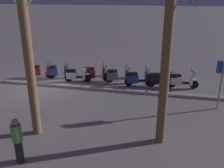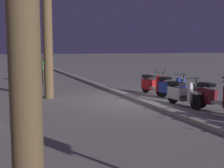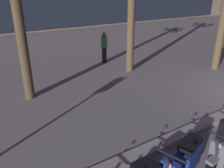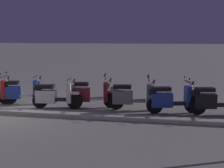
{
  "view_description": "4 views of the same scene",
  "coord_description": "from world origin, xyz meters",
  "px_view_note": "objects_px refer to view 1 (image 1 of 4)",
  "views": [
    {
      "loc": [
        -7.12,
        13.07,
        5.39
      ],
      "look_at": [
        -4.83,
        2.41,
        1.33
      ],
      "focal_mm": 39.57,
      "sensor_mm": 36.0,
      "label": 1
    },
    {
      "loc": [
        -10.47,
        4.95,
        2.0
      ],
      "look_at": [
        -2.72,
        1.96,
        1.01
      ],
      "focal_mm": 47.81,
      "sensor_mm": 36.0,
      "label": 2
    },
    {
      "loc": [
        -8.79,
        -3.39,
        3.74
      ],
      "look_at": [
        -5.31,
        2.02,
        1.04
      ],
      "focal_mm": 36.55,
      "sensor_mm": 36.0,
      "label": 3
    },
    {
      "loc": [
        -5.84,
        9.12,
        2.45
      ],
      "look_at": [
        -4.23,
        1.29,
        1.26
      ],
      "focal_mm": 51.62,
      "sensor_mm": 36.0,
      "label": 4
    }
  ],
  "objects_px": {
    "palm_tree_by_mall_entrance": "(23,16)",
    "scooter_white_last_in_row": "(181,81)",
    "scooter_maroon_second_in_line": "(94,74)",
    "scooter_red_mid_centre": "(40,71)",
    "pedestrian_by_palm_tree": "(18,140)",
    "scooter_white_lead_nearest": "(76,75)",
    "palm_tree_near_sign": "(169,22)",
    "scooter_black_far_back": "(159,80)",
    "scooter_blue_gap_after_mid": "(57,71)",
    "crossing_sign": "(222,80)",
    "scooter_grey_mid_front": "(117,76)",
    "scooter_blue_mid_rear": "(137,79)"
  },
  "relations": [
    {
      "from": "scooter_maroon_second_in_line",
      "to": "crossing_sign",
      "type": "height_order",
      "value": "crossing_sign"
    },
    {
      "from": "scooter_black_far_back",
      "to": "scooter_maroon_second_in_line",
      "type": "bearing_deg",
      "value": -3.47
    },
    {
      "from": "scooter_maroon_second_in_line",
      "to": "scooter_white_last_in_row",
      "type": "bearing_deg",
      "value": 178.98
    },
    {
      "from": "scooter_maroon_second_in_line",
      "to": "palm_tree_by_mall_entrance",
      "type": "distance_m",
      "value": 7.78
    },
    {
      "from": "scooter_blue_gap_after_mid",
      "to": "pedestrian_by_palm_tree",
      "type": "distance_m",
      "value": 8.76
    },
    {
      "from": "scooter_white_last_in_row",
      "to": "scooter_blue_gap_after_mid",
      "type": "xyz_separation_m",
      "value": [
        8.0,
        -0.11,
        0.01
      ]
    },
    {
      "from": "pedestrian_by_palm_tree",
      "to": "scooter_black_far_back",
      "type": "bearing_deg",
      "value": -117.96
    },
    {
      "from": "scooter_blue_gap_after_mid",
      "to": "scooter_maroon_second_in_line",
      "type": "bearing_deg",
      "value": 179.71
    },
    {
      "from": "scooter_maroon_second_in_line",
      "to": "palm_tree_by_mall_entrance",
      "type": "bearing_deg",
      "value": 85.12
    },
    {
      "from": "palm_tree_near_sign",
      "to": "pedestrian_by_palm_tree",
      "type": "height_order",
      "value": "palm_tree_near_sign"
    },
    {
      "from": "scooter_blue_mid_rear",
      "to": "scooter_red_mid_centre",
      "type": "height_order",
      "value": "same"
    },
    {
      "from": "scooter_maroon_second_in_line",
      "to": "palm_tree_near_sign",
      "type": "xyz_separation_m",
      "value": [
        -4.37,
        6.13,
        4.04
      ]
    },
    {
      "from": "scooter_blue_gap_after_mid",
      "to": "pedestrian_by_palm_tree",
      "type": "xyz_separation_m",
      "value": [
        -2.41,
        8.41,
        0.4
      ]
    },
    {
      "from": "scooter_blue_mid_rear",
      "to": "scooter_red_mid_centre",
      "type": "distance_m",
      "value": 6.51
    },
    {
      "from": "scooter_white_last_in_row",
      "to": "scooter_blue_mid_rear",
      "type": "distance_m",
      "value": 2.62
    },
    {
      "from": "scooter_blue_mid_rear",
      "to": "scooter_red_mid_centre",
      "type": "relative_size",
      "value": 0.94
    },
    {
      "from": "palm_tree_by_mall_entrance",
      "to": "scooter_white_last_in_row",
      "type": "bearing_deg",
      "value": -132.69
    },
    {
      "from": "scooter_blue_mid_rear",
      "to": "scooter_blue_gap_after_mid",
      "type": "xyz_separation_m",
      "value": [
        5.39,
        -0.35,
        -0.0
      ]
    },
    {
      "from": "palm_tree_near_sign",
      "to": "scooter_blue_gap_after_mid",
      "type": "bearing_deg",
      "value": -41.33
    },
    {
      "from": "scooter_white_last_in_row",
      "to": "palm_tree_near_sign",
      "type": "bearing_deg",
      "value": 80.37
    },
    {
      "from": "pedestrian_by_palm_tree",
      "to": "palm_tree_by_mall_entrance",
      "type": "bearing_deg",
      "value": -78.83
    },
    {
      "from": "scooter_grey_mid_front",
      "to": "crossing_sign",
      "type": "height_order",
      "value": "crossing_sign"
    },
    {
      "from": "scooter_blue_gap_after_mid",
      "to": "scooter_white_last_in_row",
      "type": "bearing_deg",
      "value": 179.22
    },
    {
      "from": "scooter_red_mid_centre",
      "to": "pedestrian_by_palm_tree",
      "type": "height_order",
      "value": "pedestrian_by_palm_tree"
    },
    {
      "from": "scooter_red_mid_centre",
      "to": "palm_tree_near_sign",
      "type": "xyz_separation_m",
      "value": [
        -8.09,
        5.97,
        4.06
      ]
    },
    {
      "from": "scooter_white_last_in_row",
      "to": "scooter_blue_gap_after_mid",
      "type": "relative_size",
      "value": 0.99
    },
    {
      "from": "scooter_maroon_second_in_line",
      "to": "scooter_blue_gap_after_mid",
      "type": "bearing_deg",
      "value": -0.29
    },
    {
      "from": "scooter_blue_mid_rear",
      "to": "scooter_white_lead_nearest",
      "type": "height_order",
      "value": "scooter_blue_mid_rear"
    },
    {
      "from": "pedestrian_by_palm_tree",
      "to": "crossing_sign",
      "type": "bearing_deg",
      "value": -141.61
    },
    {
      "from": "scooter_red_mid_centre",
      "to": "palm_tree_near_sign",
      "type": "bearing_deg",
      "value": 143.57
    },
    {
      "from": "pedestrian_by_palm_tree",
      "to": "scooter_maroon_second_in_line",
      "type": "bearing_deg",
      "value": -91.33
    },
    {
      "from": "scooter_black_far_back",
      "to": "crossing_sign",
      "type": "xyz_separation_m",
      "value": [
        -2.93,
        2.39,
        1.04
      ]
    },
    {
      "from": "scooter_white_lead_nearest",
      "to": "scooter_black_far_back",
      "type": "bearing_deg",
      "value": -178.24
    },
    {
      "from": "scooter_white_lead_nearest",
      "to": "palm_tree_by_mall_entrance",
      "type": "height_order",
      "value": "palm_tree_by_mall_entrance"
    },
    {
      "from": "scooter_black_far_back",
      "to": "palm_tree_by_mall_entrance",
      "type": "distance_m",
      "value": 8.89
    },
    {
      "from": "scooter_white_lead_nearest",
      "to": "palm_tree_near_sign",
      "type": "bearing_deg",
      "value": 133.81
    },
    {
      "from": "scooter_grey_mid_front",
      "to": "palm_tree_by_mall_entrance",
      "type": "relative_size",
      "value": 0.29
    },
    {
      "from": "scooter_white_lead_nearest",
      "to": "palm_tree_near_sign",
      "type": "height_order",
      "value": "palm_tree_near_sign"
    },
    {
      "from": "scooter_blue_mid_rear",
      "to": "scooter_white_lead_nearest",
      "type": "distance_m",
      "value": 3.9
    },
    {
      "from": "scooter_white_last_in_row",
      "to": "scooter_red_mid_centre",
      "type": "height_order",
      "value": "same"
    },
    {
      "from": "scooter_blue_mid_rear",
      "to": "palm_tree_by_mall_entrance",
      "type": "height_order",
      "value": "palm_tree_by_mall_entrance"
    },
    {
      "from": "crossing_sign",
      "to": "palm_tree_by_mall_entrance",
      "type": "xyz_separation_m",
      "value": [
        7.62,
        3.9,
        3.13
      ]
    },
    {
      "from": "scooter_white_last_in_row",
      "to": "crossing_sign",
      "type": "relative_size",
      "value": 0.75
    },
    {
      "from": "scooter_grey_mid_front",
      "to": "scooter_blue_gap_after_mid",
      "type": "xyz_separation_m",
      "value": [
        4.11,
        -0.09,
        0.0
      ]
    },
    {
      "from": "scooter_white_last_in_row",
      "to": "crossing_sign",
      "type": "xyz_separation_m",
      "value": [
        -1.67,
        2.55,
        1.06
      ]
    },
    {
      "from": "scooter_black_far_back",
      "to": "scooter_red_mid_centre",
      "type": "relative_size",
      "value": 0.95
    },
    {
      "from": "crossing_sign",
      "to": "palm_tree_near_sign",
      "type": "height_order",
      "value": "palm_tree_near_sign"
    },
    {
      "from": "scooter_blue_gap_after_mid",
      "to": "palm_tree_near_sign",
      "type": "height_order",
      "value": "palm_tree_near_sign"
    },
    {
      "from": "scooter_blue_mid_rear",
      "to": "scooter_maroon_second_in_line",
      "type": "relative_size",
      "value": 0.96
    },
    {
      "from": "pedestrian_by_palm_tree",
      "to": "scooter_white_lead_nearest",
      "type": "bearing_deg",
      "value": -83.45
    }
  ]
}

